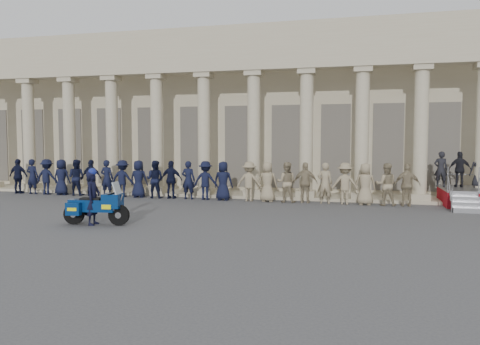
# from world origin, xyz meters

# --- Properties ---
(ground) EXTENTS (90.00, 90.00, 0.00)m
(ground) POSITION_xyz_m (0.00, 0.00, 0.00)
(ground) COLOR #434346
(ground) RESTS_ON ground
(building) EXTENTS (40.00, 12.50, 9.00)m
(building) POSITION_xyz_m (-0.00, 14.74, 4.52)
(building) COLOR tan
(building) RESTS_ON ground
(officer_rank) EXTENTS (21.07, 0.71, 1.88)m
(officer_rank) POSITION_xyz_m (-1.41, 6.81, 0.94)
(officer_rank) COLOR black
(officer_rank) RESTS_ON ground
(motorcycle) EXTENTS (2.34, 1.02, 1.50)m
(motorcycle) POSITION_xyz_m (-2.35, -0.50, 0.65)
(motorcycle) COLOR black
(motorcycle) RESTS_ON ground
(rider) EXTENTS (0.53, 0.73, 1.96)m
(rider) POSITION_xyz_m (-2.48, -0.52, 0.97)
(rider) COLOR black
(rider) RESTS_ON ground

